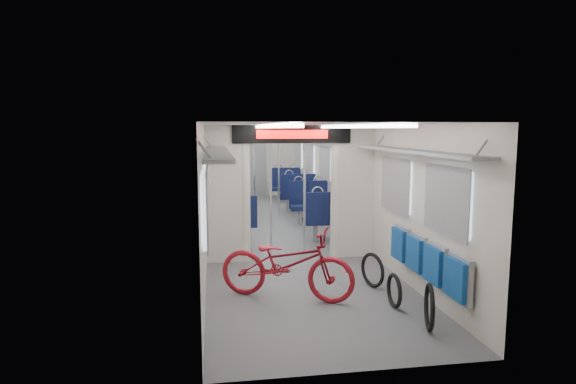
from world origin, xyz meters
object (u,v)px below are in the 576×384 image
object	(u,v)px
bicycle	(287,263)
flip_bench	(426,259)
seat_bay_near_right	(318,206)
bike_hoop_b	(394,293)
stanchion_near_left	(271,191)
stanchion_far_left	(254,173)
stanchion_near_right	(304,190)
seat_bay_near_left	(232,211)
stanchion_far_right	(279,172)
bike_hoop_a	(429,309)
seat_bay_far_right	(291,187)
bike_hoop_c	(372,272)
seat_bay_far_left	(227,190)

from	to	relation	value
bicycle	flip_bench	xyz separation A→B (m)	(1.74, -0.44, 0.10)
seat_bay_near_right	bike_hoop_b	bearing A→B (deg)	-90.40
stanchion_near_left	stanchion_far_left	xyz separation A→B (m)	(0.01, 3.50, 0.00)
seat_bay_near_right	stanchion_near_right	world-z (taller)	stanchion_near_right
stanchion_far_left	stanchion_near_left	bearing A→B (deg)	-90.20
stanchion_near_right	seat_bay_near_right	bearing A→B (deg)	70.13
seat_bay_near_left	stanchion_far_right	distance (m)	2.46
bike_hoop_b	stanchion_near_right	size ratio (longest dim) A/B	0.19
flip_bench	stanchion_near_right	world-z (taller)	stanchion_near_right
seat_bay_near_left	stanchion_far_right	xyz separation A→B (m)	(1.28, 2.00, 0.62)
bike_hoop_a	stanchion_near_left	bearing A→B (deg)	110.81
bike_hoop_a	seat_bay_near_right	xyz separation A→B (m)	(-0.10, 5.32, 0.31)
stanchion_far_left	seat_bay_far_right	bearing A→B (deg)	56.16
bike_hoop_c	seat_bay_near_right	bearing A→B (deg)	89.34
seat_bay_far_left	bike_hoop_a	bearing A→B (deg)	-76.85
seat_bay_far_right	stanchion_near_right	xyz separation A→B (m)	(-0.64, -5.32, 0.58)
seat_bay_far_right	stanchion_near_right	bearing A→B (deg)	-96.85
bicycle	flip_bench	world-z (taller)	bicycle
bicycle	seat_bay_near_right	bearing A→B (deg)	6.75
bike_hoop_a	seat_bay_near_left	distance (m)	5.58
bike_hoop_a	stanchion_near_right	world-z (taller)	stanchion_near_right
stanchion_far_right	stanchion_near_right	bearing A→B (deg)	-90.70
bike_hoop_a	stanchion_near_left	distance (m)	3.89
seat_bay_far_left	seat_bay_far_right	size ratio (longest dim) A/B	0.97
bicycle	seat_bay_far_right	distance (m)	7.73
bike_hoop_c	bicycle	bearing A→B (deg)	-168.35
seat_bay_far_right	seat_bay_near_left	bearing A→B (deg)	-117.12
stanchion_near_right	bike_hoop_c	bearing A→B (deg)	-73.70
bike_hoop_b	stanchion_far_right	size ratio (longest dim) A/B	0.19
seat_bay_far_left	seat_bay_far_right	bearing A→B (deg)	13.72
seat_bay_near_left	seat_bay_far_right	size ratio (longest dim) A/B	0.87
bike_hoop_b	seat_bay_near_left	world-z (taller)	seat_bay_near_left
bike_hoop_a	seat_bay_far_left	xyz separation A→B (m)	(-1.97, 8.41, 0.31)
seat_bay_far_right	stanchion_near_left	distance (m)	5.51
seat_bay_near_left	stanchion_near_right	distance (m)	2.16
bike_hoop_c	seat_bay_near_left	distance (m)	4.14
seat_bay_near_left	seat_bay_far_left	distance (m)	3.19
bike_hoop_a	stanchion_near_left	world-z (taller)	stanchion_near_left
bike_hoop_a	bike_hoop_b	world-z (taller)	bike_hoop_a
bike_hoop_a	bike_hoop_b	size ratio (longest dim) A/B	1.23
stanchion_near_right	stanchion_far_right	size ratio (longest dim) A/B	1.00
bike_hoop_a	seat_bay_near_right	world-z (taller)	seat_bay_near_right
stanchion_near_right	stanchion_far_right	distance (m)	3.67
seat_bay_near_left	stanchion_near_left	distance (m)	1.90
seat_bay_far_left	flip_bench	bearing A→B (deg)	-73.22
bike_hoop_c	stanchion_near_right	world-z (taller)	stanchion_near_right
flip_bench	stanchion_near_left	xyz separation A→B (m)	(-1.67, 2.71, 0.57)
bike_hoop_a	seat_bay_near_left	xyz separation A→B (m)	(-1.97, 5.22, 0.28)
seat_bay_near_right	bicycle	bearing A→B (deg)	-108.00
seat_bay_far_left	stanchion_far_left	distance (m)	1.63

